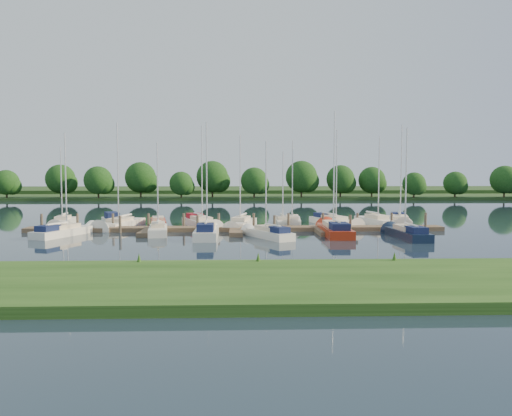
{
  "coord_description": "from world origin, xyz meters",
  "views": [
    {
      "loc": [
        0.25,
        -39.85,
        5.55
      ],
      "look_at": [
        1.91,
        8.0,
        2.2
      ],
      "focal_mm": 35.0,
      "sensor_mm": 36.0,
      "label": 1
    }
  ],
  "objects_px": {
    "sailboat_n_0": "(63,223)",
    "sailboat_s_2": "(207,233)",
    "motorboat": "(112,221)",
    "sailboat_n_5": "(241,225)",
    "dock": "(236,230)"
  },
  "relations": [
    {
      "from": "sailboat_s_2",
      "to": "sailboat_n_5",
      "type": "bearing_deg",
      "value": 67.71
    },
    {
      "from": "sailboat_n_5",
      "to": "motorboat",
      "type": "bearing_deg",
      "value": -1.3
    },
    {
      "from": "sailboat_n_0",
      "to": "sailboat_s_2",
      "type": "distance_m",
      "value": 19.25
    },
    {
      "from": "dock",
      "to": "sailboat_n_0",
      "type": "relative_size",
      "value": 4.6
    },
    {
      "from": "sailboat_n_0",
      "to": "motorboat",
      "type": "distance_m",
      "value": 5.11
    },
    {
      "from": "dock",
      "to": "sailboat_s_2",
      "type": "height_order",
      "value": "sailboat_s_2"
    },
    {
      "from": "dock",
      "to": "sailboat_n_5",
      "type": "distance_m",
      "value": 3.57
    },
    {
      "from": "dock",
      "to": "motorboat",
      "type": "height_order",
      "value": "motorboat"
    },
    {
      "from": "motorboat",
      "to": "sailboat_s_2",
      "type": "bearing_deg",
      "value": 110.85
    },
    {
      "from": "motorboat",
      "to": "sailboat_s_2",
      "type": "xyz_separation_m",
      "value": [
        10.99,
        -11.38,
        0.01
      ]
    },
    {
      "from": "sailboat_n_0",
      "to": "sailboat_n_5",
      "type": "distance_m",
      "value": 19.3
    },
    {
      "from": "motorboat",
      "to": "sailboat_s_2",
      "type": "distance_m",
      "value": 15.82
    },
    {
      "from": "sailboat_n_0",
      "to": "sailboat_s_2",
      "type": "xyz_separation_m",
      "value": [
        16.05,
        -10.63,
        0.07
      ]
    },
    {
      "from": "sailboat_n_0",
      "to": "sailboat_s_2",
      "type": "height_order",
      "value": "sailboat_s_2"
    },
    {
      "from": "dock",
      "to": "sailboat_n_5",
      "type": "bearing_deg",
      "value": 82.46
    }
  ]
}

